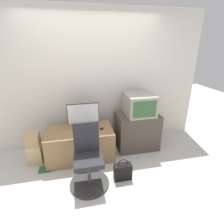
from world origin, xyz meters
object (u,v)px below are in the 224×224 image
(mouse, at_px, (102,129))
(cardboard_box_lower, at_px, (35,154))
(crt_tv, at_px, (139,104))
(office_chair, at_px, (88,162))
(handbag, at_px, (123,171))
(keyboard, at_px, (86,131))
(book, at_px, (45,169))
(main_monitor, at_px, (83,116))

(mouse, height_order, cardboard_box_lower, mouse)
(mouse, height_order, crt_tv, crt_tv)
(office_chair, distance_m, handbag, 0.57)
(keyboard, relative_size, handbag, 1.05)
(crt_tv, height_order, book, crt_tv)
(mouse, xyz_separation_m, handbag, (0.21, -0.66, -0.43))
(office_chair, bearing_deg, mouse, 64.08)
(keyboard, height_order, mouse, mouse)
(main_monitor, bearing_deg, keyboard, -80.80)
(main_monitor, height_order, mouse, main_monitor)
(crt_tv, xyz_separation_m, book, (-1.74, -0.37, -0.90))
(book, bearing_deg, mouse, 10.93)
(book, bearing_deg, crt_tv, 11.83)
(keyboard, xyz_separation_m, office_chair, (-0.03, -0.62, -0.19))
(office_chair, relative_size, book, 4.72)
(crt_tv, distance_m, cardboard_box_lower, 2.06)
(main_monitor, bearing_deg, office_chair, -90.47)
(cardboard_box_lower, xyz_separation_m, handbag, (1.39, -0.72, -0.04))
(office_chair, bearing_deg, cardboard_box_lower, 141.85)
(mouse, bearing_deg, keyboard, -178.42)
(keyboard, distance_m, crt_tv, 1.09)
(main_monitor, relative_size, cardboard_box_lower, 1.60)
(keyboard, relative_size, mouse, 5.50)
(cardboard_box_lower, bearing_deg, main_monitor, 6.84)
(handbag, bearing_deg, cardboard_box_lower, 152.62)
(mouse, height_order, book, mouse)
(handbag, relative_size, book, 1.78)
(crt_tv, distance_m, book, 2.00)
(main_monitor, distance_m, office_chair, 0.89)
(mouse, relative_size, crt_tv, 0.12)
(office_chair, bearing_deg, main_monitor, 89.53)
(office_chair, height_order, book, office_chair)
(keyboard, bearing_deg, office_chair, -93.14)
(book, bearing_deg, office_chair, -32.08)
(keyboard, height_order, office_chair, office_chair)
(handbag, distance_m, book, 1.30)
(main_monitor, xyz_separation_m, office_chair, (-0.01, -0.79, -0.40))
(handbag, bearing_deg, book, 158.81)
(keyboard, bearing_deg, cardboard_box_lower, 175.89)
(book, bearing_deg, cardboard_box_lower, 125.51)
(keyboard, height_order, book, keyboard)
(crt_tv, bearing_deg, book, -168.17)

